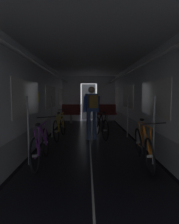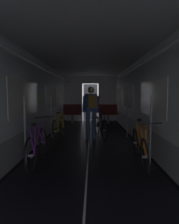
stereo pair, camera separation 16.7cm
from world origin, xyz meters
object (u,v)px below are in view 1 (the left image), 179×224
bicycle_yellow (60,127)px  person_cyclist_aisle (92,108)px  bench_seat_far_right (107,112)px  bench_seat_far_left (71,112)px  bicycle_black_in_aisle (101,126)px  bicycle_orange (143,146)px  bicycle_purple (41,146)px

bicycle_yellow → person_cyclist_aisle: (1.04, -0.15, 0.63)m
bench_seat_far_right → bench_seat_far_left: bearing=180.0°
bicycle_black_in_aisle → bicycle_orange: bearing=-74.8°
person_cyclist_aisle → bicycle_purple: bearing=-115.9°
bench_seat_far_right → person_cyclist_aisle: bearing=-102.6°
bench_seat_far_right → bicycle_black_in_aisle: bench_seat_far_right is taller
person_cyclist_aisle → bicycle_black_in_aisle: 0.75m
bench_seat_far_right → bicycle_purple: 6.26m
person_cyclist_aisle → bicycle_black_in_aisle: person_cyclist_aisle is taller
bicycle_yellow → bicycle_orange: (2.04, -2.42, 0.00)m
bicycle_yellow → person_cyclist_aisle: size_ratio=1.00×
bicycle_yellow → bicycle_orange: bearing=-49.9°
bicycle_black_in_aisle → bicycle_yellow: bearing=-175.2°
bench_seat_far_left → bicycle_purple: (-0.12, -5.96, -0.18)m
bicycle_orange → bicycle_yellow: bearing=130.1°
bench_seat_far_right → bicycle_purple: size_ratio=0.58×
bicycle_purple → bicycle_black_in_aisle: 2.87m
bench_seat_far_right → bicycle_yellow: 4.03m
bench_seat_far_right → bicycle_black_in_aisle: (-0.52, -3.45, -0.18)m
bicycle_purple → bicycle_black_in_aisle: size_ratio=1.02×
bicycle_purple → person_cyclist_aisle: person_cyclist_aisle is taller
bench_seat_far_left → bicycle_orange: bench_seat_far_left is taller
bicycle_purple → person_cyclist_aisle: (1.09, 2.24, 0.63)m
bench_seat_far_right → bicycle_orange: 5.99m
bicycle_orange → bicycle_purple: bearing=179.3°
bicycle_orange → bicycle_black_in_aisle: size_ratio=1.02×
bicycle_purple → bicycle_yellow: 2.40m
bicycle_yellow → bench_seat_far_right: bearing=62.3°
bicycle_orange → bicycle_black_in_aisle: bicycle_orange is taller
bench_seat_far_right → bicycle_yellow: bench_seat_far_right is taller
bicycle_purple → bench_seat_far_right: bearing=72.1°
bicycle_orange → person_cyclist_aisle: size_ratio=1.00×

